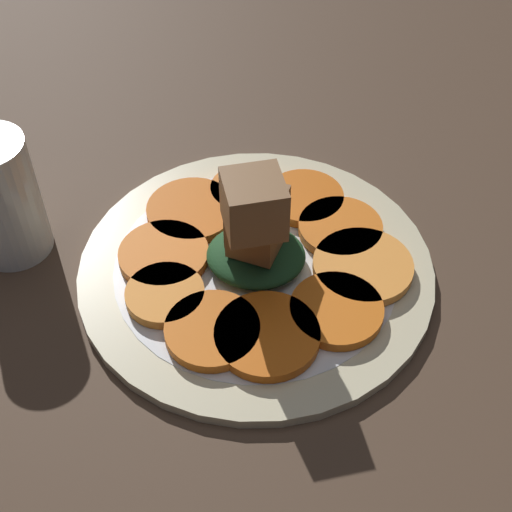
{
  "coord_description": "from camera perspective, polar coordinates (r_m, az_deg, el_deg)",
  "views": [
    {
      "loc": [
        -3.32,
        41.6,
        48.57
      ],
      "look_at": [
        0.0,
        0.0,
        4.1
      ],
      "focal_mm": 50.0,
      "sensor_mm": 36.0,
      "label": 1
    }
  ],
  "objects": [
    {
      "name": "center_pile",
      "position": [
        0.58,
        0.0,
        2.18
      ],
      "size": [
        8.52,
        8.92,
        11.19
      ],
      "color": "#1E4723",
      "rests_on": "plate"
    },
    {
      "name": "carrot_slice_9",
      "position": [
        0.57,
        -3.52,
        -5.94
      ],
      "size": [
        7.62,
        7.62,
        0.94
      ],
      "primitive_type": "cylinder",
      "color": "orange",
      "rests_on": "plate"
    },
    {
      "name": "carrot_slice_8",
      "position": [
        0.59,
        -7.29,
        -3.08
      ],
      "size": [
        6.57,
        6.57,
        0.94
      ],
      "primitive_type": "cylinder",
      "color": "orange",
      "rests_on": "plate"
    },
    {
      "name": "carrot_slice_2",
      "position": [
        0.61,
        8.55,
        -1.07
      ],
      "size": [
        8.6,
        8.6,
        0.94
      ],
      "primitive_type": "cylinder",
      "color": "#F9953A",
      "rests_on": "plate"
    },
    {
      "name": "table_slab",
      "position": [
        0.63,
        -0.0,
        -1.92
      ],
      "size": [
        120.0,
        120.0,
        2.0
      ],
      "primitive_type": "cube",
      "color": "#4C3828",
      "rests_on": "ground"
    },
    {
      "name": "carrot_slice_6",
      "position": [
        0.66,
        -5.17,
        3.64
      ],
      "size": [
        8.3,
        8.3,
        0.94
      ],
      "primitive_type": "cylinder",
      "color": "orange",
      "rests_on": "plate"
    },
    {
      "name": "carrot_slice_0",
      "position": [
        0.56,
        0.89,
        -6.36
      ],
      "size": [
        8.4,
        8.4,
        0.94
      ],
      "primitive_type": "cylinder",
      "color": "#D56013",
      "rests_on": "plate"
    },
    {
      "name": "water_glass",
      "position": [
        0.65,
        -19.76,
        4.36
      ],
      "size": [
        6.63,
        6.63,
        11.56
      ],
      "color": "silver",
      "rests_on": "table_slab"
    },
    {
      "name": "plate",
      "position": [
        0.62,
        -0.0,
        -1.0
      ],
      "size": [
        30.8,
        30.8,
        1.05
      ],
      "color": "beige",
      "rests_on": "table_slab"
    },
    {
      "name": "carrot_slice_7",
      "position": [
        0.62,
        -7.38,
        0.14
      ],
      "size": [
        7.85,
        7.85,
        0.94
      ],
      "primitive_type": "cylinder",
      "color": "orange",
      "rests_on": "plate"
    },
    {
      "name": "carrot_slice_1",
      "position": [
        0.58,
        6.45,
        -4.33
      ],
      "size": [
        7.64,
        7.64,
        0.94
      ],
      "primitive_type": "cylinder",
      "color": "orange",
      "rests_on": "plate"
    },
    {
      "name": "carrot_slice_4",
      "position": [
        0.67,
        3.91,
        4.65
      ],
      "size": [
        7.33,
        7.33,
        0.94
      ],
      "primitive_type": "cylinder",
      "color": "#D45E12",
      "rests_on": "plate"
    },
    {
      "name": "fork",
      "position": [
        0.66,
        1.69,
        3.5
      ],
      "size": [
        18.13,
        6.05,
        0.4
      ],
      "rotation": [
        0.0,
        0.0,
        -0.24
      ],
      "color": "#B2B2B7",
      "rests_on": "plate"
    },
    {
      "name": "carrot_slice_5",
      "position": [
        0.68,
        -0.89,
        5.29
      ],
      "size": [
        6.56,
        6.56,
        0.94
      ],
      "primitive_type": "cylinder",
      "color": "orange",
      "rests_on": "plate"
    },
    {
      "name": "carrot_slice_3",
      "position": [
        0.65,
        6.76,
        2.23
      ],
      "size": [
        7.57,
        7.57,
        0.94
      ],
      "primitive_type": "cylinder",
      "color": "orange",
      "rests_on": "plate"
    }
  ]
}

